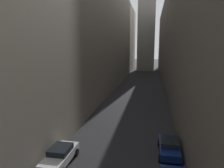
# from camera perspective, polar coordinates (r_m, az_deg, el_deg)

# --- Properties ---
(ground_plane) EXTENTS (264.00, 264.00, 0.00)m
(ground_plane) POSITION_cam_1_polar(r_m,az_deg,el_deg) (45.33, 7.35, -2.01)
(ground_plane) COLOR #232326
(building_block_left) EXTENTS (12.04, 108.00, 25.19)m
(building_block_left) POSITION_cam_1_polar(r_m,az_deg,el_deg) (48.52, -6.25, 13.76)
(building_block_left) COLOR gray
(building_block_left) RESTS_ON ground
(building_block_right) EXTENTS (15.10, 108.00, 22.29)m
(building_block_right) POSITION_cam_1_polar(r_m,az_deg,el_deg) (47.47, 24.08, 11.30)
(building_block_right) COLOR #60594F
(building_block_right) RESTS_ON ground
(parked_car_left_third) EXTENTS (1.91, 4.35, 1.42)m
(parked_car_left_third) POSITION_cam_1_polar(r_m,az_deg,el_deg) (18.16, -14.17, -18.57)
(parked_car_left_third) COLOR silver
(parked_car_left_third) RESTS_ON ground
(parked_car_right_far) EXTENTS (1.88, 4.13, 1.42)m
(parked_car_right_far) POSITION_cam_1_polar(r_m,az_deg,el_deg) (19.63, 15.51, -16.34)
(parked_car_right_far) COLOR navy
(parked_car_right_far) RESTS_ON ground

